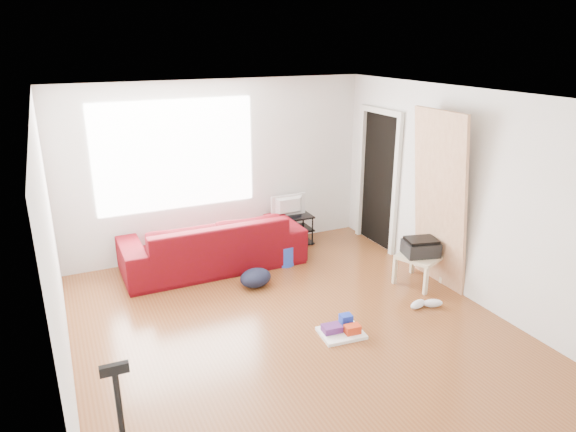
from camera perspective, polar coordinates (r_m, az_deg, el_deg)
name	(u,v)px	position (r m, az deg, el deg)	size (l,w,h in m)	color
room	(294,216)	(5.39, 0.65, 0.00)	(4.51, 5.01, 2.51)	brown
sofa	(214,266)	(7.29, -8.21, -5.53)	(2.47, 0.96, 0.72)	#530310
tv_stand	(290,230)	(7.87, 0.21, -1.56)	(0.68, 0.39, 0.46)	black
tv	(290,206)	(7.74, 0.21, 1.11)	(0.56, 0.07, 0.32)	black
side_table	(420,259)	(6.82, 14.43, -4.69)	(0.63, 0.63, 0.40)	#C2B28F
printer	(421,247)	(6.75, 14.54, -3.36)	(0.49, 0.42, 0.22)	black
bucket	(285,264)	(7.28, -0.37, -5.36)	(0.29, 0.29, 0.29)	#2142B3
toilet_paper	(283,252)	(7.17, -0.57, -4.07)	(0.11, 0.11, 0.10)	white
cleaning_tray	(342,330)	(5.69, 6.00, -12.44)	(0.49, 0.41, 0.17)	white
backpack	(256,286)	(6.69, -3.60, -7.75)	(0.42, 0.34, 0.23)	#141B31
sneakers	(425,304)	(6.37, 15.01, -9.39)	(0.44, 0.22, 0.10)	silver
door_panel	(431,282)	(7.02, 15.65, -7.09)	(0.04, 0.90, 2.25)	#A6724C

